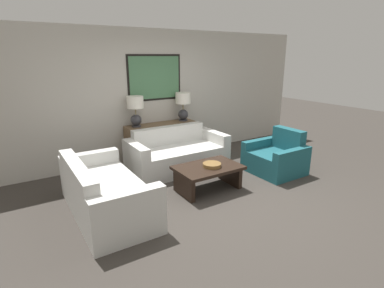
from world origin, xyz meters
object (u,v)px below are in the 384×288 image
Objects in this scene: console_table at (161,142)px; table_lamp_left at (135,108)px; table_lamp_right at (183,104)px; armchair_near_back_wall at (276,158)px; decorative_bowl at (212,165)px; couch_by_back_wall at (177,155)px; couch_by_side at (104,194)px; coffee_table at (208,173)px.

table_lamp_left reaches higher than console_table.
table_lamp_right is 2.22m from armchair_near_back_wall.
decorative_bowl is (-0.53, -1.79, -0.72)m from table_lamp_right.
table_lamp_left is 2.01m from decorative_bowl.
armchair_near_back_wall reaches higher than console_table.
armchair_near_back_wall is at bearing -36.63° from couch_by_back_wall.
decorative_bowl is (0.55, -1.79, -0.72)m from table_lamp_left.
table_lamp_right is at bearing 118.81° from armchair_near_back_wall.
table_lamp_left is at bearing 139.03° from armchair_near_back_wall.
table_lamp_left is 0.64× the size of armchair_near_back_wall.
armchair_near_back_wall reaches higher than couch_by_back_wall.
armchair_near_back_wall is at bearing -61.19° from table_lamp_right.
couch_by_side is (-1.69, -1.60, -0.11)m from console_table.
couch_by_side is at bearing -144.29° from table_lamp_right.
decorative_bowl is at bearing -73.07° from table_lamp_left.
couch_by_side is at bearing -136.56° from console_table.
decorative_bowl is at bearing -106.40° from table_lamp_right.
console_table is at bearing 43.44° from couch_by_side.
coffee_table is (0.51, -1.74, -0.86)m from table_lamp_left.
coffee_table is at bearing -90.99° from console_table.
couch_by_side is (-2.23, -1.60, -0.87)m from table_lamp_right.
couch_by_back_wall is at bearing -129.29° from table_lamp_right.
table_lamp_right reaches higher than couch_by_side.
console_table is at bearing 180.00° from table_lamp_right.
armchair_near_back_wall is (1.51, 0.01, -0.17)m from decorative_bowl.
console_table is 1.41× the size of coffee_table.
table_lamp_left reaches higher than couch_by_side.
coffee_table is (1.66, -0.14, 0.01)m from couch_by_side.
couch_by_back_wall is at bearing -90.00° from console_table.
coffee_table is at bearing -107.99° from table_lamp_right.
table_lamp_right is (1.07, 0.00, 0.00)m from table_lamp_left.
table_lamp_left is 1.07m from table_lamp_right.
coffee_table is at bearing 129.56° from decorative_bowl.
decorative_bowl is 1.52m from armchair_near_back_wall.
table_lamp_right reaches higher than coffee_table.
couch_by_back_wall is at bearing 143.37° from armchair_near_back_wall.
table_lamp_right is at bearing 50.71° from couch_by_back_wall.
decorative_bowl is at bearing -50.44° from coffee_table.
coffee_table is (-0.57, -1.74, -0.86)m from table_lamp_right.
couch_by_back_wall is at bearing 88.42° from coffee_table.
decorative_bowl is (0.01, -1.14, 0.15)m from couch_by_back_wall.
couch_by_side is 1.72m from decorative_bowl.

